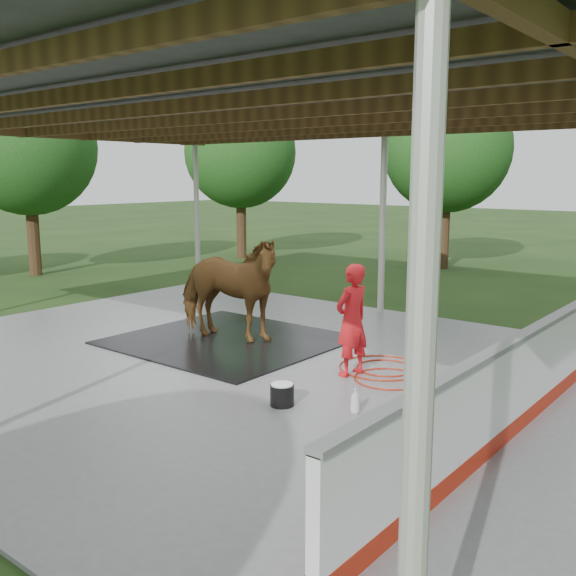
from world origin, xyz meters
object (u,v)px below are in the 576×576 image
Objects in this scene: horse at (227,288)px; dasher_board at (518,385)px; wash_bucket at (282,394)px; handler at (352,320)px.

dasher_board is at bearing -110.40° from horse.
wash_bucket is (2.84, -1.93, -0.81)m from horse.
wash_bucket is at bearing 10.15° from handler.
horse is (-5.48, 0.84, 0.42)m from dasher_board.
handler reaches higher than dasher_board.
horse is 7.06× the size of wash_bucket.
dasher_board is 2.88m from wash_bucket.
horse is 3.52m from wash_bucket.
horse is at bearing 171.30° from dasher_board.
dasher_board is at bearing 22.43° from wash_bucket.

